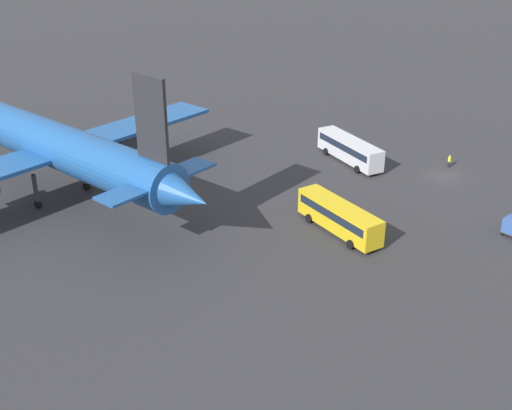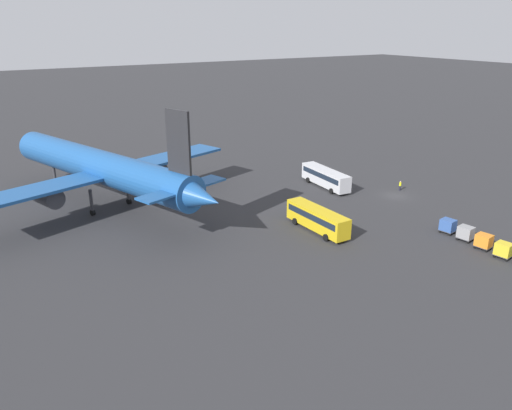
# 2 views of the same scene
# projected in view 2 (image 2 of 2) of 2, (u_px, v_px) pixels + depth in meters

# --- Properties ---
(ground_plane) EXTENTS (600.00, 600.00, 0.00)m
(ground_plane) POSITION_uv_depth(u_px,v_px,m) (395.00, 196.00, 86.57)
(ground_plane) COLOR #2D2D30
(airplane) EXTENTS (51.37, 44.56, 17.84)m
(airplane) POSITION_uv_depth(u_px,v_px,m) (102.00, 168.00, 78.87)
(airplane) COLOR #1E5193
(airplane) RESTS_ON ground
(shuttle_bus_near) EXTENTS (12.07, 3.52, 3.31)m
(shuttle_bus_near) POSITION_uv_depth(u_px,v_px,m) (326.00, 177.00, 90.53)
(shuttle_bus_near) COLOR silver
(shuttle_bus_near) RESTS_ON ground
(shuttle_bus_far) EXTENTS (11.44, 3.05, 3.32)m
(shuttle_bus_far) POSITION_uv_depth(u_px,v_px,m) (317.00, 218.00, 71.42)
(shuttle_bus_far) COLOR gold
(shuttle_bus_far) RESTS_ON ground
(worker_person) EXTENTS (0.38, 0.38, 1.74)m
(worker_person) POSITION_uv_depth(u_px,v_px,m) (400.00, 186.00, 89.06)
(worker_person) COLOR #1E1E2D
(worker_person) RESTS_ON ground
(cargo_cart_yellow) EXTENTS (2.23, 1.97, 2.06)m
(cargo_cart_yellow) POSITION_uv_depth(u_px,v_px,m) (504.00, 249.00, 63.27)
(cargo_cart_yellow) COLOR #38383D
(cargo_cart_yellow) RESTS_ON ground
(cargo_cart_orange) EXTENTS (2.23, 1.97, 2.06)m
(cargo_cart_orange) POSITION_uv_depth(u_px,v_px,m) (484.00, 241.00, 65.80)
(cargo_cart_orange) COLOR #38383D
(cargo_cart_orange) RESTS_ON ground
(cargo_cart_grey) EXTENTS (2.23, 1.97, 2.06)m
(cargo_cart_grey) POSITION_uv_depth(u_px,v_px,m) (466.00, 233.00, 68.36)
(cargo_cart_grey) COLOR #38383D
(cargo_cart_grey) RESTS_ON ground
(cargo_cart_blue) EXTENTS (2.23, 1.97, 2.06)m
(cargo_cart_blue) POSITION_uv_depth(u_px,v_px,m) (448.00, 225.00, 70.81)
(cargo_cart_blue) COLOR #38383D
(cargo_cart_blue) RESTS_ON ground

